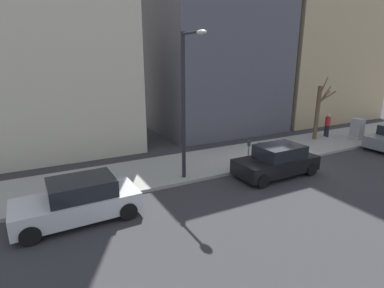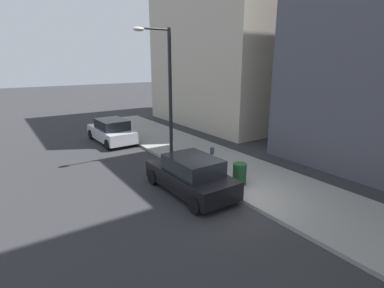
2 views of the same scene
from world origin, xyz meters
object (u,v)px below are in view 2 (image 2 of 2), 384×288
object	(u,v)px
streetlamp	(165,83)
trash_bin	(239,174)
parked_car_black	(191,175)
parking_meter	(212,159)
office_tower_right	(248,6)
parked_car_silver	(112,131)

from	to	relation	value
streetlamp	trash_bin	xyz separation A→B (m)	(0.62, -5.00, -3.42)
parked_car_black	parking_meter	bearing A→B (deg)	20.02
trash_bin	office_tower_right	world-z (taller)	office_tower_right
parked_car_black	parking_meter	xyz separation A→B (m)	(1.49, 0.57, 0.24)
parking_meter	streetlamp	distance (m)	4.80
streetlamp	trash_bin	world-z (taller)	streetlamp
streetlamp	office_tower_right	size ratio (longest dim) A/B	0.34
parked_car_silver	streetlamp	xyz separation A→B (m)	(1.30, -4.90, 3.28)
trash_bin	parked_car_silver	bearing A→B (deg)	100.96
streetlamp	office_tower_right	world-z (taller)	office_tower_right
parking_meter	streetlamp	world-z (taller)	streetlamp
office_tower_right	trash_bin	bearing A→B (deg)	-133.77
parking_meter	streetlamp	xyz separation A→B (m)	(-0.17, 3.72, 3.04)
streetlamp	office_tower_right	bearing A→B (deg)	28.43
parked_car_black	streetlamp	xyz separation A→B (m)	(1.33, 4.29, 3.28)
parking_meter	office_tower_right	size ratio (longest dim) A/B	0.07
parking_meter	streetlamp	size ratio (longest dim) A/B	0.21
parking_meter	trash_bin	distance (m)	1.41
parked_car_silver	trash_bin	size ratio (longest dim) A/B	4.73
trash_bin	streetlamp	bearing A→B (deg)	97.04
parked_car_silver	parking_meter	world-z (taller)	parked_car_silver
parked_car_silver	office_tower_right	xyz separation A→B (m)	(12.53, 1.18, 8.71)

